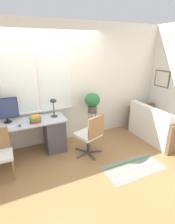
% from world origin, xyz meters
% --- Properties ---
extents(ground_plane, '(14.00, 14.00, 0.00)m').
position_xyz_m(ground_plane, '(0.00, 0.00, 0.00)').
color(ground_plane, '#9E7042').
extents(wall_back_with_window, '(9.00, 0.12, 2.70)m').
position_xyz_m(wall_back_with_window, '(-0.01, 0.66, 1.35)').
color(wall_back_with_window, white).
rests_on(wall_back_with_window, ground_plane).
extents(wall_right_with_picture, '(0.08, 9.00, 2.70)m').
position_xyz_m(wall_right_with_picture, '(3.00, 0.00, 1.35)').
color(wall_right_with_picture, white).
rests_on(wall_right_with_picture, ground_plane).
extents(desk, '(2.16, 0.58, 0.76)m').
position_xyz_m(desk, '(-0.83, 0.29, 0.41)').
color(desk, '#B2B7BC').
rests_on(desk, ground_plane).
extents(monitor, '(0.46, 0.15, 0.50)m').
position_xyz_m(monitor, '(-0.87, 0.42, 1.03)').
color(monitor, black).
rests_on(monitor, desk).
extents(keyboard, '(0.34, 0.13, 0.02)m').
position_xyz_m(keyboard, '(-0.91, 0.14, 0.77)').
color(keyboard, silver).
rests_on(keyboard, desk).
extents(mouse, '(0.04, 0.06, 0.03)m').
position_xyz_m(mouse, '(-0.67, 0.12, 0.78)').
color(mouse, black).
rests_on(mouse, desk).
extents(desk_lamp, '(0.15, 0.15, 0.40)m').
position_xyz_m(desk_lamp, '(0.04, 0.33, 1.06)').
color(desk_lamp, '#2D2D33').
rests_on(desk_lamp, desk).
extents(book_stack, '(0.24, 0.18, 0.15)m').
position_xyz_m(book_stack, '(-0.37, 0.18, 0.83)').
color(book_stack, red).
rests_on(book_stack, desk).
extents(desk_chair_wooden, '(0.40, 0.41, 0.86)m').
position_xyz_m(desk_chair_wooden, '(-1.06, -0.16, 0.46)').
color(desk_chair_wooden, olive).
rests_on(desk_chair_wooden, ground_plane).
extents(office_chair_swivel, '(0.60, 0.59, 0.92)m').
position_xyz_m(office_chair_swivel, '(0.63, -0.25, 0.48)').
color(office_chair_swivel, '#47474C').
rests_on(office_chair_swivel, ground_plane).
extents(couch_loveseat, '(0.84, 1.42, 0.85)m').
position_xyz_m(couch_loveseat, '(2.45, -0.29, 0.30)').
color(couch_loveseat, white).
rests_on(couch_loveseat, ground_plane).
extents(plant_stand, '(0.22, 0.22, 0.72)m').
position_xyz_m(plant_stand, '(0.98, 0.38, 0.60)').
color(plant_stand, '#333338').
rests_on(plant_stand, ground_plane).
extents(potted_plant, '(0.36, 0.36, 0.45)m').
position_xyz_m(potted_plant, '(0.98, 0.38, 0.98)').
color(potted_plant, '#514C47').
rests_on(potted_plant, plant_stand).
extents(floor_rug_striped, '(1.16, 0.59, 0.01)m').
position_xyz_m(floor_rug_striped, '(1.18, -1.00, 0.00)').
color(floor_rug_striped, gray).
rests_on(floor_rug_striped, ground_plane).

